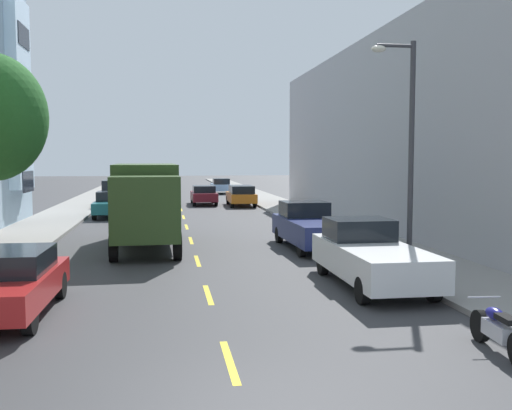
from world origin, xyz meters
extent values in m
plane|color=#38383A|center=(0.00, 30.00, 0.00)|extent=(160.00, 160.00, 0.00)
cube|color=gray|center=(-7.10, 28.00, 0.07)|extent=(3.20, 120.00, 0.14)
cube|color=gray|center=(7.10, 28.00, 0.07)|extent=(3.20, 120.00, 0.14)
cube|color=yellow|center=(0.00, 2.00, 0.00)|extent=(0.14, 2.20, 0.01)
cube|color=yellow|center=(0.00, 7.00, 0.00)|extent=(0.14, 2.20, 0.01)
cube|color=yellow|center=(0.00, 12.00, 0.00)|extent=(0.14, 2.20, 0.01)
cube|color=yellow|center=(0.00, 17.00, 0.00)|extent=(0.14, 2.20, 0.01)
cube|color=yellow|center=(0.00, 22.00, 0.00)|extent=(0.14, 2.20, 0.01)
cube|color=yellow|center=(0.00, 27.00, 0.00)|extent=(0.14, 2.20, 0.01)
cube|color=yellow|center=(0.00, 32.00, 0.00)|extent=(0.14, 2.20, 0.01)
cube|color=yellow|center=(0.00, 37.00, 0.00)|extent=(0.14, 2.20, 0.01)
cube|color=yellow|center=(0.00, 42.00, 0.00)|extent=(0.14, 2.20, 0.01)
cube|color=yellow|center=(0.00, 47.00, 0.00)|extent=(0.14, 2.20, 0.01)
cube|color=#CAE7FE|center=(-8.42, 24.57, 6.72)|extent=(0.55, 3.16, 9.71)
cube|color=#1E232D|center=(-8.13, 24.57, 2.24)|extent=(0.04, 2.40, 1.10)
cube|color=#1E232D|center=(-8.13, 24.57, 5.97)|extent=(0.04, 2.40, 1.10)
cube|color=#1E232D|center=(-8.13, 24.57, 9.71)|extent=(0.04, 2.40, 1.10)
cube|color=#A8A8AD|center=(13.70, 20.00, 4.69)|extent=(10.00, 36.00, 9.38)
cylinder|color=#38383D|center=(6.10, 8.69, 3.49)|extent=(0.16, 0.16, 6.70)
cylinder|color=#38383D|center=(5.55, 8.69, 6.69)|extent=(1.10, 0.10, 0.10)
ellipsoid|color=silver|center=(5.05, 8.69, 6.59)|extent=(0.44, 0.28, 0.20)
cube|color=#2D471E|center=(-1.83, 16.31, 1.94)|extent=(2.55, 5.72, 2.56)
cube|color=#2D471E|center=(-1.72, 12.33, 1.76)|extent=(2.35, 1.96, 2.20)
cube|color=black|center=(-1.70, 11.43, 2.24)|extent=(2.02, 0.13, 0.97)
cube|color=black|center=(-1.90, 19.05, 0.43)|extent=(2.40, 0.22, 0.24)
cylinder|color=black|center=(-2.78, 12.25, 0.48)|extent=(0.31, 0.97, 0.96)
cylinder|color=black|center=(-0.66, 12.31, 0.48)|extent=(0.31, 0.97, 0.96)
cylinder|color=black|center=(-2.93, 17.91, 0.48)|extent=(0.31, 0.97, 0.96)
cylinder|color=black|center=(-0.81, 17.96, 0.48)|extent=(0.31, 0.97, 0.96)
cylinder|color=black|center=(-2.90, 16.81, 0.48)|extent=(0.31, 0.97, 0.96)
cylinder|color=black|center=(-0.78, 16.86, 0.48)|extent=(0.31, 0.97, 0.96)
cube|color=navy|center=(4.49, 14.05, 0.73)|extent=(2.15, 5.35, 0.80)
cube|color=black|center=(4.46, 15.22, 1.43)|extent=(1.80, 1.64, 0.60)
cylinder|color=black|center=(5.33, 15.88, 0.33)|extent=(0.24, 0.67, 0.66)
cylinder|color=black|center=(3.55, 15.83, 0.33)|extent=(0.24, 0.67, 0.66)
cylinder|color=black|center=(5.43, 12.28, 0.33)|extent=(0.24, 0.67, 0.66)
cylinder|color=black|center=(3.65, 12.23, 0.33)|extent=(0.24, 0.67, 0.66)
cube|color=tan|center=(-4.20, 54.78, 0.64)|extent=(1.81, 4.03, 0.62)
cube|color=black|center=(-4.21, 55.26, 1.23)|extent=(1.56, 1.71, 0.55)
cylinder|color=black|center=(-4.94, 53.41, 0.33)|extent=(0.23, 0.66, 0.66)
cylinder|color=black|center=(-3.42, 53.43, 0.33)|extent=(0.23, 0.66, 0.66)
cylinder|color=black|center=(-4.99, 56.13, 0.33)|extent=(0.23, 0.66, 0.66)
cylinder|color=black|center=(-3.47, 56.15, 0.33)|extent=(0.23, 0.66, 0.66)
cube|color=#195B60|center=(-4.24, 27.42, 0.64)|extent=(1.78, 4.02, 0.62)
cube|color=black|center=(-4.24, 27.90, 1.23)|extent=(1.55, 1.70, 0.55)
cylinder|color=black|center=(-4.98, 26.05, 0.33)|extent=(0.23, 0.66, 0.66)
cylinder|color=black|center=(-3.46, 26.07, 0.33)|extent=(0.23, 0.66, 0.66)
cylinder|color=black|center=(-5.01, 28.77, 0.33)|extent=(0.23, 0.66, 0.66)
cylinder|color=black|center=(-3.49, 28.79, 0.33)|extent=(0.23, 0.66, 0.66)
cube|color=#7A9EC6|center=(4.35, 49.73, 0.64)|extent=(1.75, 4.01, 0.62)
cube|color=black|center=(4.35, 49.25, 1.23)|extent=(1.54, 1.68, 0.55)
cylinder|color=black|center=(5.11, 51.09, 0.33)|extent=(0.22, 0.66, 0.66)
cylinder|color=black|center=(3.59, 51.10, 0.33)|extent=(0.22, 0.66, 0.66)
cylinder|color=black|center=(5.10, 48.37, 0.33)|extent=(0.22, 0.66, 0.66)
cylinder|color=black|center=(3.58, 48.38, 0.33)|extent=(0.22, 0.66, 0.66)
cube|color=#AD1E1E|center=(-4.47, 5.66, 0.63)|extent=(1.89, 4.54, 0.60)
cube|color=black|center=(-4.46, 5.88, 1.18)|extent=(1.63, 2.19, 0.50)
cylinder|color=black|center=(-3.71, 4.11, 0.33)|extent=(0.23, 0.66, 0.66)
cylinder|color=black|center=(-3.65, 7.17, 0.33)|extent=(0.23, 0.66, 0.66)
cube|color=silver|center=(4.45, 7.26, 0.73)|extent=(2.01, 5.30, 0.80)
cube|color=black|center=(4.45, 8.42, 1.43)|extent=(1.76, 1.59, 0.60)
cylinder|color=black|center=(5.34, 9.06, 0.33)|extent=(0.22, 0.66, 0.66)
cylinder|color=black|center=(3.56, 9.06, 0.33)|extent=(0.22, 0.66, 0.66)
cylinder|color=black|center=(5.34, 5.46, 0.33)|extent=(0.22, 0.66, 0.66)
cylinder|color=black|center=(3.56, 5.46, 0.33)|extent=(0.22, 0.66, 0.66)
cube|color=#B2B5BA|center=(-4.21, 44.26, 0.73)|extent=(2.14, 5.35, 0.80)
cube|color=black|center=(-4.18, 43.09, 1.43)|extent=(1.80, 1.64, 0.60)
cylinder|color=black|center=(-5.05, 42.43, 0.33)|extent=(0.24, 0.67, 0.66)
cylinder|color=black|center=(-3.28, 42.48, 0.33)|extent=(0.24, 0.67, 0.66)
cylinder|color=black|center=(-5.15, 46.04, 0.33)|extent=(0.24, 0.67, 0.66)
cylinder|color=black|center=(-3.37, 46.08, 0.33)|extent=(0.24, 0.67, 0.66)
cube|color=black|center=(-4.44, 34.58, 0.78)|extent=(1.98, 4.81, 0.90)
cube|color=black|center=(-4.44, 34.58, 1.58)|extent=(1.73, 2.79, 0.70)
cylinder|color=black|center=(-5.30, 32.94, 0.33)|extent=(0.22, 0.66, 0.66)
cylinder|color=black|center=(-3.57, 32.95, 0.33)|extent=(0.22, 0.66, 0.66)
cylinder|color=black|center=(-5.32, 36.20, 0.33)|extent=(0.22, 0.66, 0.66)
cylinder|color=black|center=(-3.59, 36.21, 0.33)|extent=(0.22, 0.66, 0.66)
cube|color=orange|center=(4.40, 34.64, 0.64)|extent=(1.91, 4.73, 0.62)
cube|color=black|center=(4.39, 34.27, 1.23)|extent=(1.65, 2.85, 0.55)
cylinder|color=black|center=(5.23, 36.22, 0.33)|extent=(0.23, 0.66, 0.66)
cylinder|color=black|center=(3.63, 36.25, 0.33)|extent=(0.23, 0.66, 0.66)
cylinder|color=black|center=(5.17, 33.03, 0.33)|extent=(0.23, 0.66, 0.66)
cylinder|color=black|center=(3.57, 33.06, 0.33)|extent=(0.23, 0.66, 0.66)
cube|color=maroon|center=(1.80, 36.22, 0.63)|extent=(1.80, 4.50, 0.60)
cube|color=black|center=(1.80, 35.99, 1.18)|extent=(1.58, 2.16, 0.50)
cylinder|color=black|center=(2.59, 37.75, 0.33)|extent=(0.22, 0.66, 0.66)
cylinder|color=black|center=(1.01, 37.75, 0.33)|extent=(0.22, 0.66, 0.66)
cylinder|color=black|center=(2.59, 34.69, 0.33)|extent=(0.22, 0.66, 0.66)
cylinder|color=black|center=(1.01, 34.69, 0.33)|extent=(0.22, 0.66, 0.66)
cylinder|color=black|center=(4.81, 2.38, 0.30)|extent=(0.19, 0.61, 0.60)
cube|color=silver|center=(4.75, 1.66, 0.42)|extent=(0.34, 0.83, 0.28)
ellipsoid|color=navy|center=(4.76, 1.83, 0.68)|extent=(0.24, 0.48, 0.22)
cube|color=black|center=(4.73, 1.40, 0.70)|extent=(0.26, 0.54, 0.10)
cylinder|color=silver|center=(4.80, 2.26, 0.88)|extent=(0.62, 0.08, 0.03)
camera|label=1|loc=(-1.05, -7.78, 3.46)|focal=41.45mm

